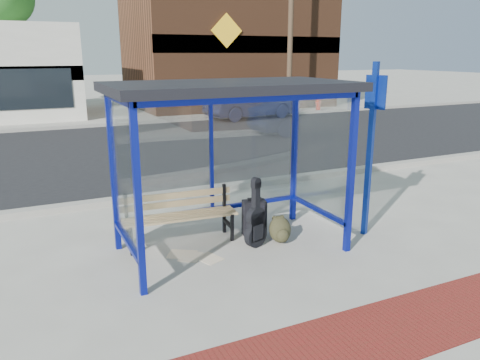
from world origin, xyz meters
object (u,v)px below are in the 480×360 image
guitar_bag (256,224)px  parked_car (251,103)px  bench (179,213)px  fire_hydrant (318,102)px  suitcase (254,218)px  backpack (280,230)px

guitar_bag → parked_car: size_ratio=0.24×
bench → fire_hydrant: bench is taller
fire_hydrant → parked_car: bearing=-165.6°
bench → parked_car: bearing=63.4°
suitcase → parked_car: bearing=76.5°
backpack → suitcase: bearing=127.8°
guitar_bag → fire_hydrant: 17.45m
suitcase → parked_car: size_ratio=0.15×
suitcase → parked_car: parked_car is taller
guitar_bag → fire_hydrant: bearing=35.6°
guitar_bag → parked_car: 14.23m
guitar_bag → bench: bearing=128.1°
suitcase → fire_hydrant: 17.01m
guitar_bag → fire_hydrant: guitar_bag is taller
guitar_bag → backpack: guitar_bag is taller
parked_car → fire_hydrant: bearing=-82.8°
backpack → parked_car: (5.90, 12.76, 0.49)m
suitcase → backpack: (0.23, -0.42, -0.09)m
guitar_bag → parked_car: parked_car is taller
guitar_bag → parked_car: (6.32, 12.75, 0.32)m
bench → parked_car: (7.27, 12.08, 0.22)m
suitcase → backpack: bearing=-48.4°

